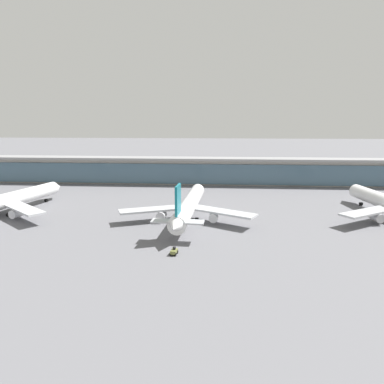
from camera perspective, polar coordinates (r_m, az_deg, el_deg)
ground_plane at (r=121.80m, az=-0.63°, el=-5.34°), size 1200.00×1200.00×0.00m
airliner_left_stand at (r=150.63m, az=-28.40°, el=-1.35°), size 47.91×63.29×17.02m
airliner_centre_stand at (r=126.21m, az=-0.52°, el=-2.21°), size 49.09×63.93×17.02m
service_truck_under_wing_olive at (r=95.45m, az=-2.97°, el=-9.68°), size 2.10×3.07×2.05m
terminal_building at (r=197.40m, az=1.30°, el=3.56°), size 274.67×12.80×15.20m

